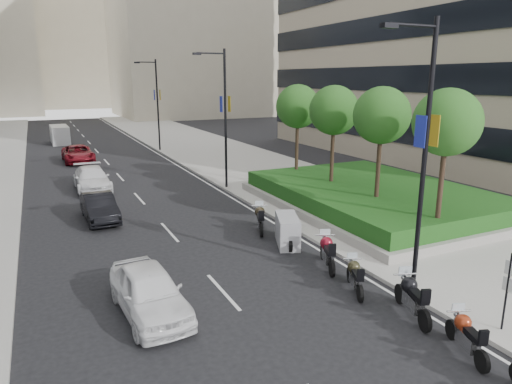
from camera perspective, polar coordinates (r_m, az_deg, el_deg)
ground at (r=13.78m, az=8.44°, el=-17.69°), size 160.00×160.00×0.00m
sidewalk_right at (r=43.22m, az=-3.89°, el=4.52°), size 10.00×100.00×0.15m
lane_edge at (r=41.59m, az=-10.69°, el=3.83°), size 0.12×100.00×0.01m
lane_centre at (r=40.60m, az=-17.80°, el=3.15°), size 0.12×100.00×0.01m
building_cream_right at (r=94.72m, az=-8.30°, el=20.46°), size 28.00×24.00×36.00m
building_cream_centre at (r=130.44m, az=-22.86°, el=18.20°), size 30.00×24.00×38.00m
planter at (r=26.68m, az=14.38°, el=-1.31°), size 10.00×14.00×0.40m
hedge at (r=26.53m, az=14.46°, el=-0.06°), size 9.40×13.40×0.80m
tree_0 at (r=20.51m, az=22.78°, el=7.97°), size 2.80×2.80×6.30m
tree_1 at (r=23.36m, az=15.43°, el=9.16°), size 2.80×2.80×6.30m
tree_2 at (r=26.50m, az=9.72°, el=9.98°), size 2.80×2.80×6.30m
tree_3 at (r=29.86m, az=5.24°, el=10.56°), size 2.80×2.80×6.30m
lamp_post_0 at (r=15.35m, az=20.01°, el=5.15°), size 2.34×0.45×9.00m
lamp_post_1 at (r=29.76m, az=-4.14°, el=9.88°), size 2.34×0.45×9.00m
lamp_post_2 at (r=46.94m, az=-12.40°, el=11.11°), size 2.34×0.45×9.00m
parking_sign at (r=14.98m, az=28.91°, el=-10.43°), size 0.06×0.32×2.50m
motorcycle_1 at (r=13.94m, az=24.81°, el=-15.93°), size 0.92×1.98×1.03m
motorcycle_2 at (r=15.26m, az=18.91°, el=-12.31°), size 1.03×2.30×1.19m
motorcycle_3 at (r=16.42m, az=12.26°, el=-10.24°), size 1.01×1.94×1.03m
motorcycle_4 at (r=18.15m, az=8.92°, el=-7.43°), size 1.10×2.21×1.16m
motorcycle_5 at (r=20.28m, az=3.95°, el=-4.85°), size 1.63×2.34×1.32m
motorcycle_6 at (r=22.08m, az=0.51°, el=-3.35°), size 1.06×2.18×1.15m
car_a at (r=14.92m, az=-13.22°, el=-12.00°), size 2.07×4.56×1.52m
car_b at (r=25.02m, az=-18.98°, el=-1.83°), size 1.61×4.28×1.39m
car_c at (r=31.96m, az=-19.83°, el=1.55°), size 2.11×5.19×1.51m
car_d at (r=43.23m, az=-21.35°, el=4.48°), size 2.56×5.38×1.48m
delivery_van at (r=56.29m, az=-23.30°, el=6.51°), size 1.92×4.78×1.99m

